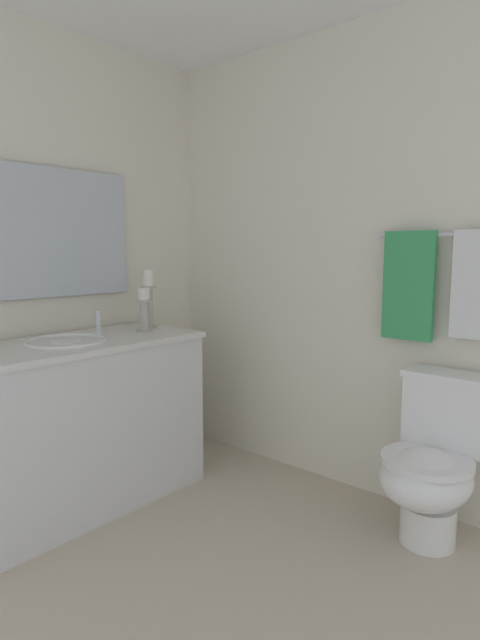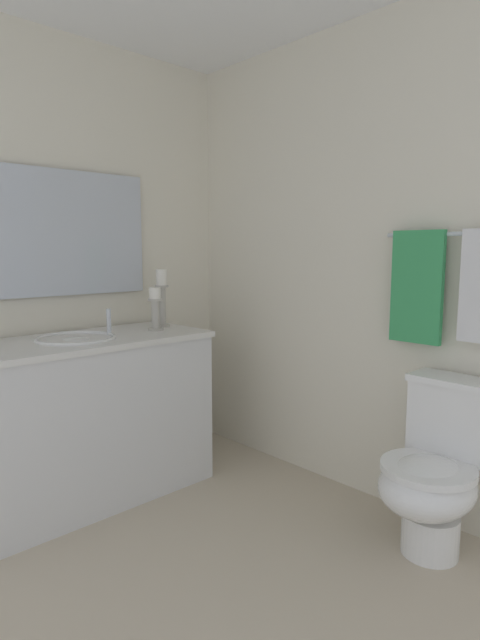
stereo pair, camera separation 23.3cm
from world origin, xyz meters
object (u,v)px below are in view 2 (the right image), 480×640
object	(u,v)px
vanity_cabinet	(79,420)
sink_basin	(76,346)
candle_holder_short	(155,308)
candle_holder_tall	(162,296)
towel_near_vanity	(417,287)
mirror	(47,233)
toilet	(435,472)
towel_bar	(457,234)

from	to	relation	value
vanity_cabinet	sink_basin	bearing A→B (deg)	90.00
candle_holder_short	candle_holder_tall	bearing A→B (deg)	129.24
towel_near_vanity	sink_basin	bearing A→B (deg)	-139.53
mirror	towel_near_vanity	bearing A→B (deg)	34.97
vanity_cabinet	sink_basin	size ratio (longest dim) A/B	3.42
toilet	towel_near_vanity	distance (m)	0.83
vanity_cabinet	towel_bar	bearing A→B (deg)	37.45
sink_basin	toilet	distance (m)	1.79
candle_holder_tall	mirror	bearing A→B (deg)	-111.73
sink_basin	candle_holder_tall	world-z (taller)	candle_holder_tall
candle_holder_tall	candle_holder_short	world-z (taller)	candle_holder_tall
sink_basin	towel_bar	size ratio (longest dim) A/B	0.59
candle_holder_tall	candle_holder_short	size ratio (longest dim) A/B	1.39
sink_basin	candle_holder_tall	xyz separation A→B (m)	(-0.05, 0.57, 0.22)
candle_holder_tall	towel_bar	size ratio (longest dim) A/B	0.50
vanity_cabinet	toilet	xyz separation A→B (m)	(1.50, 0.88, -0.06)
sink_basin	candle_holder_tall	bearing A→B (deg)	95.36
candle_holder_tall	towel_bar	world-z (taller)	towel_bar
mirror	towel_near_vanity	size ratio (longest dim) A/B	2.22
towel_bar	towel_near_vanity	distance (m)	0.30
mirror	candle_holder_short	bearing A→B (deg)	55.80
vanity_cabinet	towel_bar	distance (m)	2.04
vanity_cabinet	toilet	world-z (taller)	vanity_cabinet
vanity_cabinet	sink_basin	world-z (taller)	sink_basin
toilet	towel_near_vanity	world-z (taller)	towel_near_vanity
mirror	toilet	bearing A→B (deg)	26.30
candle_holder_short	towel_near_vanity	xyz separation A→B (m)	(1.23, 0.62, 0.15)
toilet	sink_basin	bearing A→B (deg)	-149.63
mirror	towel_bar	bearing A→B (deg)	32.66
sink_basin	vanity_cabinet	bearing A→B (deg)	-90.00
mirror	toilet	distance (m)	2.23
candle_holder_short	towel_near_vanity	distance (m)	1.39
vanity_cabinet	towel_near_vanity	bearing A→B (deg)	40.50
vanity_cabinet	candle_holder_tall	world-z (taller)	candle_holder_tall
vanity_cabinet	candle_holder_short	bearing A→B (deg)	85.79
mirror	candle_holder_tall	world-z (taller)	mirror
toilet	towel_bar	bearing A→B (deg)	105.32
mirror	toilet	size ratio (longest dim) A/B	1.55
sink_basin	towel_near_vanity	xyz separation A→B (m)	(1.27, 1.08, 0.32)
mirror	vanity_cabinet	bearing A→B (deg)	-0.01
vanity_cabinet	candle_holder_tall	xyz separation A→B (m)	(-0.05, 0.57, 0.61)
sink_basin	towel_bar	world-z (taller)	towel_bar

